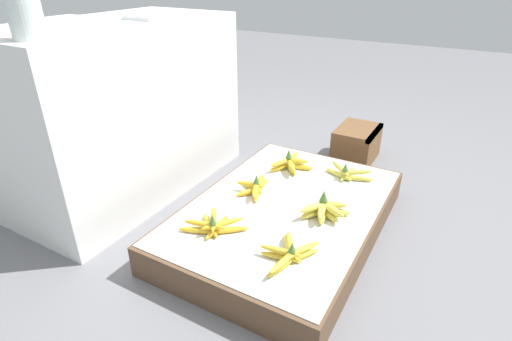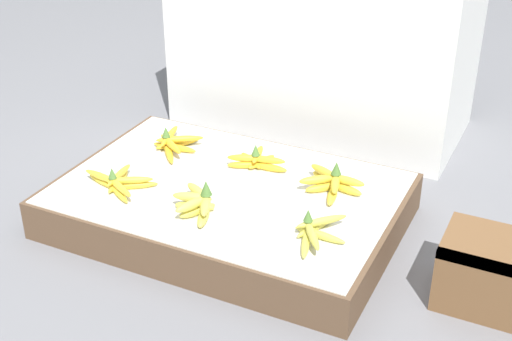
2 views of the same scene
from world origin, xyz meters
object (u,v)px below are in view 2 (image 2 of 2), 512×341
Objects in this scene: banana_bunch_front_left at (118,182)px; banana_bunch_middle_midright at (331,182)px; banana_bunch_front_midright at (315,231)px; banana_bunch_middle_midleft at (257,160)px; banana_bunch_middle_left at (173,143)px; wooden_crate at (495,274)px; banana_bunch_front_midleft at (199,203)px.

banana_bunch_middle_midright is at bearing 24.81° from banana_bunch_front_left.
banana_bunch_front_midright is 0.46m from banana_bunch_middle_midleft.
banana_bunch_front_left is 1.18× the size of banana_bunch_middle_midleft.
banana_bunch_middle_left is at bearing 88.69° from banana_bunch_front_left.
wooden_crate is at bearing -17.38° from banana_bunch_middle_midright.
wooden_crate is 0.87m from banana_bunch_middle_midleft.
wooden_crate is at bearing 8.38° from banana_bunch_front_midleft.
banana_bunch_middle_left is at bearing -178.67° from banana_bunch_middle_midleft.
banana_bunch_front_left is at bearing -135.87° from banana_bunch_middle_midleft.
banana_bunch_front_left is at bearing -155.19° from banana_bunch_middle_midright.
banana_bunch_middle_midleft reaches higher than banana_bunch_front_midright.
wooden_crate is at bearing -14.26° from banana_bunch_middle_midleft.
banana_bunch_front_midright is (0.68, 0.01, 0.00)m from banana_bunch_front_left.
banana_bunch_front_left is 0.68m from banana_bunch_front_midright.
banana_bunch_middle_left is 1.16× the size of banana_bunch_middle_midleft.
wooden_crate is 1.44× the size of banana_bunch_middle_midleft.
wooden_crate is 1.18m from banana_bunch_front_left.
wooden_crate is 1.24× the size of banana_bunch_middle_left.
banana_bunch_middle_midright reaches higher than banana_bunch_middle_midleft.
banana_bunch_middle_midleft is 0.29m from banana_bunch_middle_midright.
banana_bunch_front_midleft is (0.31, -0.01, 0.01)m from banana_bunch_front_left.
banana_bunch_middle_left is (-0.30, 0.33, -0.01)m from banana_bunch_front_midleft.
wooden_crate is at bearing -9.95° from banana_bunch_middle_left.
banana_bunch_front_midright is at bearing 1.17° from banana_bunch_front_left.
banana_bunch_middle_midleft is (0.34, 0.33, 0.00)m from banana_bunch_front_left.
banana_bunch_front_left is at bearing 177.84° from banana_bunch_front_midleft.
banana_bunch_front_left is 1.02× the size of banana_bunch_middle_left.
banana_bunch_front_left is 0.32m from banana_bunch_middle_left.
banana_bunch_front_left is 0.47m from banana_bunch_middle_midleft.
banana_bunch_middle_midleft is at bearing 1.33° from banana_bunch_middle_left.
banana_bunch_middle_midright is (0.62, 0.29, 0.01)m from banana_bunch_front_left.
banana_bunch_middle_left is (-0.67, 0.31, 0.00)m from banana_bunch_front_midright.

